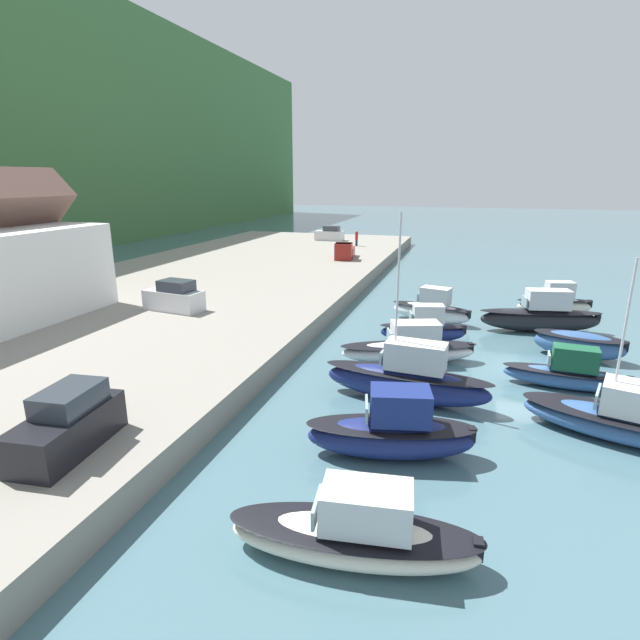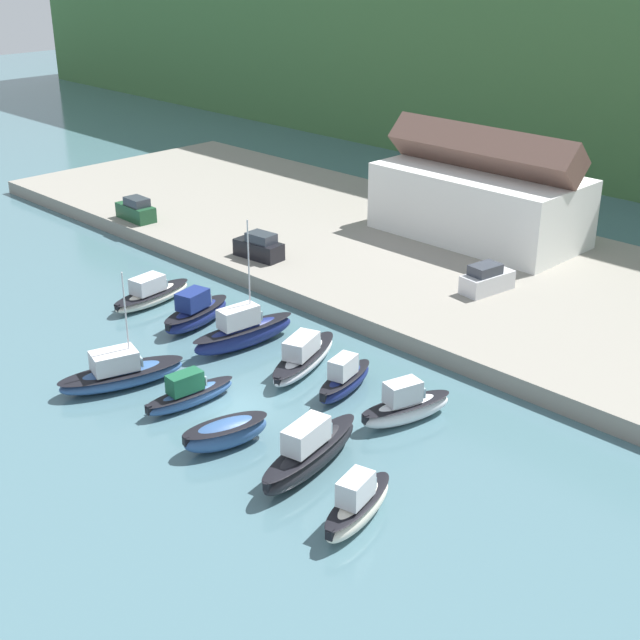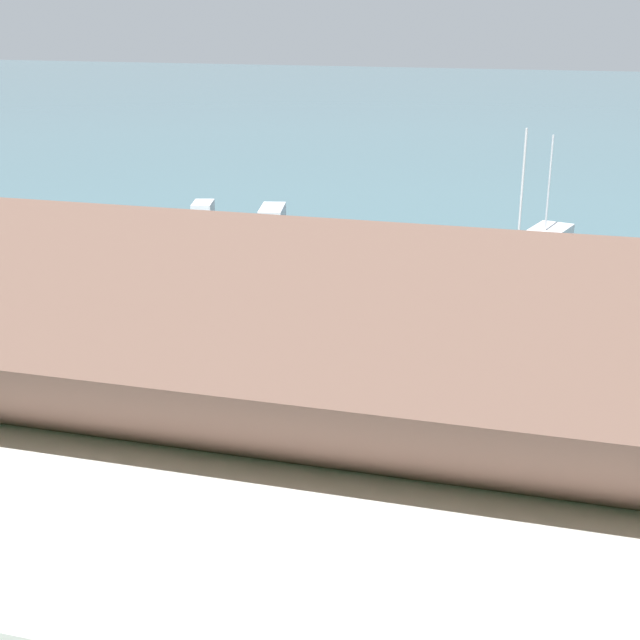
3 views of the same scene
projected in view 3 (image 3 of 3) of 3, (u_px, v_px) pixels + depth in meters
ground_plane at (409, 279)px, 47.05m from camera, size 320.00×320.00×0.00m
quay_promenade at (224, 555)px, 22.47m from camera, size 105.83×27.94×1.28m
harbor_clubhouse at (452, 618)px, 13.78m from camera, size 18.01×9.18×9.74m
moored_boat_1 at (633, 313)px, 38.87m from camera, size 3.42×6.76×2.76m
moored_boat_2 at (515, 301)px, 40.01m from camera, size 2.54×8.16×8.90m
moored_boat_3 at (397, 301)px, 40.91m from camera, size 4.50×8.04×2.42m
moored_boat_4 at (315, 290)px, 42.30m from camera, size 2.82×5.77×2.49m
moored_boat_5 at (219, 280)px, 43.55m from camera, size 3.20×6.22×2.64m
moored_boat_6 at (547, 256)px, 48.02m from camera, size 4.59×8.34×7.44m
moored_boat_7 at (450, 258)px, 47.97m from camera, size 1.93×6.18×2.23m
moored_boat_8 at (364, 245)px, 50.47m from camera, size 3.02×5.37×1.59m
moored_boat_9 at (272, 241)px, 50.18m from camera, size 3.35×8.34×2.99m
moored_boat_10 at (203, 231)px, 52.80m from camera, size 2.89×5.89×2.70m
parked_car_3 at (215, 428)px, 25.75m from camera, size 2.37×4.41×2.16m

